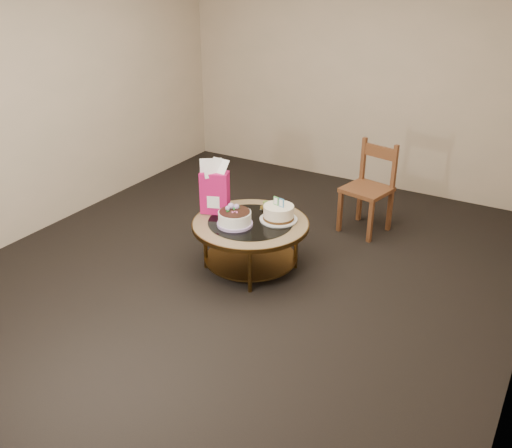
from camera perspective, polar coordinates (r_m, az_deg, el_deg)
The scene contains 8 objects.
ground at distance 5.14m, azimuth -0.53°, elevation -4.35°, with size 5.00×5.00×0.00m, color black.
room_walls at distance 4.57m, azimuth -0.61°, elevation 12.63°, with size 4.52×5.02×2.61m.
coffee_table at distance 4.96m, azimuth -0.55°, elevation -0.57°, with size 1.02×1.02×0.46m.
decorated_cake at distance 4.84m, azimuth -2.15°, elevation 0.53°, with size 0.31×0.31×0.18m.
cream_cake at distance 4.93m, azimuth 2.27°, elevation 1.10°, with size 0.33×0.33×0.21m.
gift_bag at distance 5.02m, azimuth -4.16°, elevation 3.73°, with size 0.28×0.24×0.49m.
pillar_candle at distance 5.16m, azimuth 1.01°, elevation 1.79°, with size 0.11×0.11×0.08m.
dining_chair at distance 5.75m, azimuth 11.24°, elevation 3.60°, with size 0.49×0.49×0.90m.
Camera 1 is at (2.29, -3.81, 2.58)m, focal length 40.00 mm.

